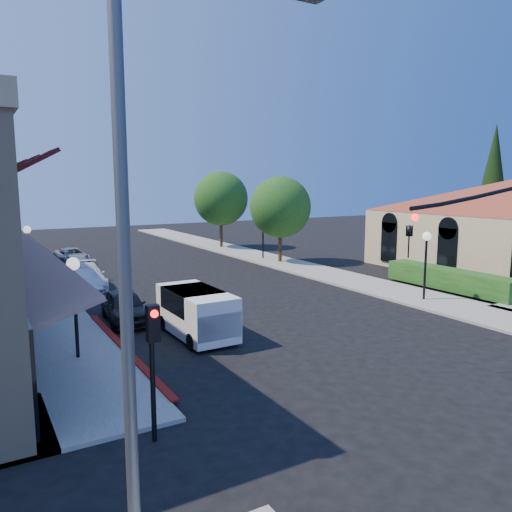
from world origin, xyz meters
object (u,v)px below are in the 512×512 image
lamppost_left_near (74,282)px  lamppost_left_far (28,240)px  secondary_signal (153,348)px  lamppost_right_near (426,248)px  parked_car_d (72,256)px  conifer_far (493,178)px  cobra_streetlight (147,235)px  parked_car_a (125,306)px  street_tree_a (280,207)px  parked_car_c (87,276)px  parked_car_b (82,281)px  white_van (197,310)px  lamppost_right_far (263,225)px  street_tree_b (221,199)px

lamppost_left_near → lamppost_left_far: (0.00, 14.00, 0.00)m
secondary_signal → lamppost_right_near: (16.50, 6.59, 0.42)m
lamppost_left_far → parked_car_d: 8.79m
conifer_far → parked_car_d: bearing=160.4°
lamppost_left_near → parked_car_d: 22.09m
cobra_streetlight → lamppost_right_near: (17.65, 10.00, -2.53)m
lamppost_right_near → parked_car_a: 14.95m
street_tree_a → parked_car_d: size_ratio=1.57×
street_tree_a → lamppost_right_near: size_ratio=1.82×
parked_car_c → parked_car_b: bearing=-110.0°
conifer_far → white_van: bearing=-163.3°
parked_car_a → secondary_signal: bearing=-97.5°
parked_car_c → parked_car_d: 9.72m
lamppost_right_far → parked_car_a: (-14.26, -12.00, -2.05)m
conifer_far → street_tree_a: 19.73m
parked_car_b → parked_car_c: 1.10m
street_tree_a → cobra_streetlight: bearing=-126.8°
street_tree_b → parked_car_b: bearing=-139.1°
street_tree_a → parked_car_a: (-14.56, -10.00, -3.51)m
street_tree_b → parked_car_d: street_tree_b is taller
street_tree_a → parked_car_c: street_tree_a is taller
conifer_far → street_tree_a: (-19.20, 4.00, -2.17)m
cobra_streetlight → lamppost_left_near: cobra_streetlight is taller
cobra_streetlight → lamppost_right_far: bearing=55.8°
street_tree_b → lamppost_right_near: 24.07m
lamppost_right_near → white_van: bearing=178.1°
white_van → parked_car_b: 10.85m
lamppost_right_far → parked_car_c: bearing=-164.3°
cobra_streetlight → parked_car_d: cobra_streetlight is taller
secondary_signal → parked_car_b: 17.76m
cobra_streetlight → lamppost_left_far: (0.65, 24.00, -2.53)m
street_tree_b → secondary_signal: 34.97m
cobra_streetlight → parked_car_d: (4.35, 31.67, -4.70)m
lamppost_right_far → parked_car_d: 14.62m
cobra_streetlight → white_van: bearing=63.2°
white_van → parked_car_d: size_ratio=1.02×
parked_car_a → white_van: bearing=-58.2°
lamppost_left_near → parked_car_b: 11.43m
conifer_far → parked_car_d: 35.29m
parked_car_d → lamppost_left_far: bearing=-121.2°
street_tree_a → street_tree_b: (0.00, 10.00, 0.35)m
conifer_far → white_van: (-31.90, -9.60, -5.29)m
parked_car_a → lamppost_left_near: bearing=-119.9°
street_tree_b → lamppost_left_near: 29.64m
parked_car_a → lamppost_left_far: bearing=109.8°
parked_car_b → parked_car_a: bearing=-93.3°
parked_car_a → parked_car_c: parked_car_c is taller
street_tree_a → street_tree_b: size_ratio=0.92×
parked_car_d → conifer_far: bearing=-25.0°
lamppost_right_far → parked_car_d: lamppost_right_far is taller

